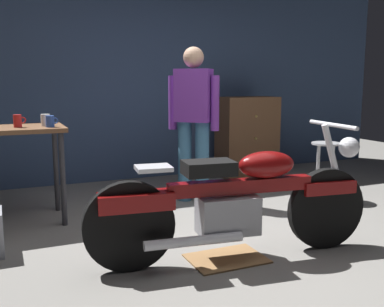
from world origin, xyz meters
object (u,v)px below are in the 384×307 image
person_standing (193,117)px  wooden_dresser (247,137)px  mug_blue_enamel (50,121)px  mug_red_diner (18,121)px  shop_stool (326,155)px  motorcycle (237,200)px  mug_white_ceramic (46,120)px

person_standing → wooden_dresser: 1.59m
wooden_dresser → mug_blue_enamel: wooden_dresser is taller
person_standing → mug_blue_enamel: person_standing is taller
wooden_dresser → mug_red_diner: bearing=-160.8°
person_standing → mug_blue_enamel: 1.51m
shop_stool → mug_red_diner: (-3.15, 0.41, 0.46)m
person_standing → wooden_dresser: (1.23, 0.94, -0.38)m
motorcycle → wooden_dresser: wooden_dresser is taller
shop_stool → mug_white_ceramic: 2.97m
shop_stool → mug_red_diner: mug_red_diner is taller
wooden_dresser → mug_white_ceramic: size_ratio=9.30×
mug_white_ceramic → mug_blue_enamel: size_ratio=1.08×
person_standing → mug_white_ceramic: size_ratio=14.12×
mug_red_diner → mug_white_ceramic: bearing=9.4°
motorcycle → shop_stool: motorcycle is taller
person_standing → mug_red_diner: person_standing is taller
motorcycle → mug_red_diner: mug_red_diner is taller
motorcycle → shop_stool: 2.05m
person_standing → mug_white_ceramic: bearing=44.8°
motorcycle → person_standing: (0.36, 1.60, 0.48)m
mug_red_diner → mug_blue_enamel: bearing=-18.9°
person_standing → motorcycle: bearing=119.9°
mug_red_diner → shop_stool: bearing=-7.5°
wooden_dresser → shop_stool: bearing=-84.1°
motorcycle → wooden_dresser: 3.00m
mug_white_ceramic → mug_blue_enamel: mug_white_ceramic is taller
mug_white_ceramic → motorcycle: bearing=-52.9°
shop_stool → wooden_dresser: size_ratio=0.58×
person_standing → wooden_dresser: bearing=-100.1°
motorcycle → person_standing: 1.71m
mug_blue_enamel → mug_red_diner: mug_red_diner is taller
mug_red_diner → person_standing: bearing=3.3°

